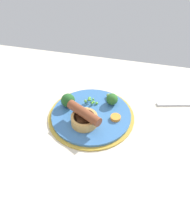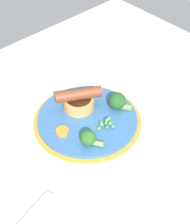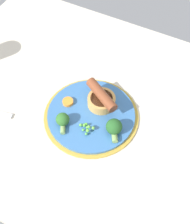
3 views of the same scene
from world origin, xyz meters
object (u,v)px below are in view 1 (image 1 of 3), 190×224
(broccoli_floret_near, at_px, (68,100))
(broccoli_floret_far, at_px, (112,99))
(dinner_plate, at_px, (91,116))
(sausage_pudding, at_px, (84,118))
(pea_pile, at_px, (91,101))
(fork, at_px, (183,104))
(carrot_slice_0, at_px, (116,118))

(broccoli_floret_near, height_order, broccoli_floret_far, broccoli_floret_near)
(dinner_plate, distance_m, broccoli_floret_far, 0.09)
(dinner_plate, height_order, broccoli_floret_near, broccoli_floret_near)
(sausage_pudding, relative_size, pea_pile, 2.67)
(pea_pile, bearing_deg, fork, 14.34)
(sausage_pudding, distance_m, broccoli_floret_near, 0.10)
(carrot_slice_0, bearing_deg, pea_pile, 149.48)
(broccoli_floret_far, xyz_separation_m, carrot_slice_0, (0.02, -0.07, -0.01))
(dinner_plate, distance_m, sausage_pudding, 0.06)
(sausage_pudding, height_order, pea_pile, sausage_pudding)
(pea_pile, xyz_separation_m, carrot_slice_0, (0.09, -0.06, -0.00))
(dinner_plate, xyz_separation_m, carrot_slice_0, (0.08, -0.00, 0.01))
(sausage_pudding, distance_m, fork, 0.35)
(carrot_slice_0, bearing_deg, sausage_pudding, -155.11)
(sausage_pudding, distance_m, carrot_slice_0, 0.10)
(dinner_plate, relative_size, broccoli_floret_far, 4.98)
(sausage_pudding, bearing_deg, fork, -120.21)
(broccoli_floret_near, relative_size, fork, 0.34)
(pea_pile, bearing_deg, dinner_plate, -74.69)
(broccoli_floret_far, bearing_deg, fork, 75.18)
(sausage_pudding, bearing_deg, pea_pile, -58.01)
(carrot_slice_0, bearing_deg, broccoli_floret_far, 109.64)
(dinner_plate, bearing_deg, broccoli_floret_far, 50.84)
(broccoli_floret_near, bearing_deg, dinner_plate, 43.08)
(sausage_pudding, distance_m, broccoli_floret_far, 0.13)
(broccoli_floret_near, xyz_separation_m, fork, (0.38, 0.11, -0.03))
(sausage_pudding, xyz_separation_m, fork, (0.30, 0.18, -0.04))
(pea_pile, height_order, broccoli_floret_near, broccoli_floret_near)
(carrot_slice_0, bearing_deg, fork, 32.12)
(dinner_plate, relative_size, pea_pile, 6.30)
(broccoli_floret_near, relative_size, broccoli_floret_far, 1.08)
(dinner_plate, height_order, carrot_slice_0, carrot_slice_0)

